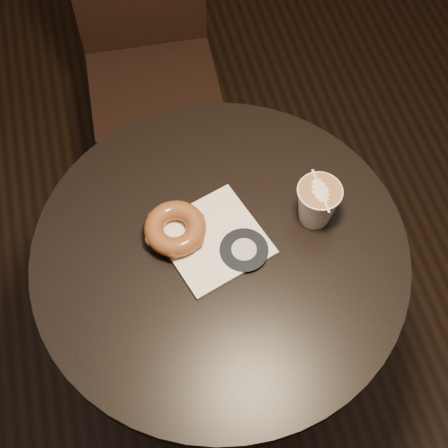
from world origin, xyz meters
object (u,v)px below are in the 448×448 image
object	(u,v)px
doughnut	(175,228)
pastry_bag	(213,240)
chair	(146,39)
latte_cup	(317,204)
cafe_table	(221,292)

from	to	relation	value
doughnut	pastry_bag	bearing A→B (deg)	-23.20
chair	latte_cup	size ratio (longest dim) A/B	10.00
cafe_table	chair	size ratio (longest dim) A/B	0.82
cafe_table	doughnut	xyz separation A→B (m)	(-0.07, 0.05, 0.23)
cafe_table	pastry_bag	distance (m)	0.20
cafe_table	latte_cup	size ratio (longest dim) A/B	8.15
cafe_table	pastry_bag	xyz separation A→B (m)	(-0.01, 0.02, 0.20)
doughnut	latte_cup	size ratio (longest dim) A/B	1.25
chair	doughnut	bearing A→B (deg)	-91.40
pastry_bag	doughnut	world-z (taller)	doughnut
chair	latte_cup	bearing A→B (deg)	-72.51
latte_cup	chair	bearing A→B (deg)	104.43
cafe_table	chair	distance (m)	0.81
pastry_bag	cafe_table	bearing A→B (deg)	-86.30
chair	latte_cup	xyz separation A→B (m)	(0.20, -0.79, 0.28)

